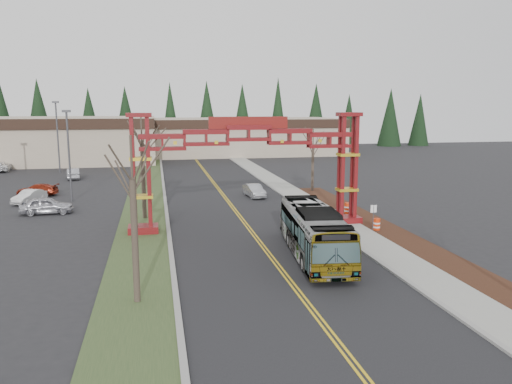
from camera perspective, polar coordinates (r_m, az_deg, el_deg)
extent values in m
plane|color=black|center=(22.37, 7.91, -15.06)|extent=(200.00, 200.00, 0.00)
cube|color=black|center=(45.62, -2.45, -2.07)|extent=(12.00, 110.00, 0.02)
cube|color=gold|center=(45.60, -2.60, -2.06)|extent=(0.12, 100.00, 0.01)
cube|color=gold|center=(45.64, -2.30, -2.04)|extent=(0.12, 100.00, 0.01)
cube|color=gray|center=(46.93, 4.99, -1.68)|extent=(0.30, 110.00, 0.15)
cube|color=gray|center=(47.35, 6.68, -1.61)|extent=(2.60, 110.00, 0.14)
cube|color=#311B10|center=(35.02, 18.43, -6.15)|extent=(2.60, 50.00, 0.12)
cube|color=#304623|center=(45.11, -12.55, -2.39)|extent=(4.00, 110.00, 0.08)
cube|color=gray|center=(45.09, -10.20, -2.27)|extent=(0.30, 110.00, 0.15)
cube|color=#60100C|center=(38.23, -12.75, -4.19)|extent=(2.20, 1.60, 0.60)
cube|color=#60100C|center=(37.12, -13.86, 2.11)|extent=(0.28, 0.28, 8.00)
cube|color=#60100C|center=(37.08, -12.16, 2.17)|extent=(0.28, 0.28, 8.00)
cube|color=#60100C|center=(37.81, -13.81, 2.25)|extent=(0.28, 0.28, 8.00)
cube|color=#60100C|center=(37.78, -12.15, 2.31)|extent=(0.28, 0.28, 8.00)
cube|color=gold|center=(37.71, -12.89, -0.50)|extent=(1.60, 1.10, 0.22)
cube|color=gold|center=(37.33, -13.05, 3.73)|extent=(1.60, 1.10, 0.22)
cube|color=#60100C|center=(37.14, -13.24, 8.57)|extent=(1.80, 1.20, 0.30)
cube|color=#60100C|center=(41.00, 10.23, -3.16)|extent=(2.20, 1.60, 0.60)
cube|color=#60100C|center=(39.75, 9.87, 2.74)|extent=(0.28, 0.28, 8.00)
cube|color=#60100C|center=(40.16, 11.33, 2.77)|extent=(0.28, 0.28, 8.00)
cube|color=#60100C|center=(40.40, 9.51, 2.87)|extent=(0.28, 0.28, 8.00)
cube|color=#60100C|center=(40.80, 10.96, 2.89)|extent=(0.28, 0.28, 8.00)
cube|color=gold|center=(40.53, 10.34, 0.29)|extent=(1.60, 1.10, 0.22)
cube|color=gold|center=(40.17, 10.46, 4.23)|extent=(1.60, 1.10, 0.22)
cube|color=#60100C|center=(40.00, 10.60, 8.73)|extent=(1.80, 1.20, 0.30)
cube|color=#60100C|center=(37.80, -0.87, 6.95)|extent=(16.00, 0.90, 1.00)
cube|color=#60100C|center=(37.85, -0.87, 5.58)|extent=(16.00, 0.90, 0.60)
cube|color=maroon|center=(37.77, -0.87, 7.93)|extent=(6.00, 0.25, 0.90)
cube|color=tan|center=(94.18, -25.67, 5.39)|extent=(46.00, 22.00, 7.50)
cube|color=tan|center=(100.72, -1.70, 6.42)|extent=(38.00, 20.00, 7.00)
cube|color=black|center=(90.66, -0.63, 7.77)|extent=(38.00, 0.40, 1.60)
cone|color=black|center=(115.43, -27.23, 7.28)|extent=(5.60, 5.60, 13.00)
cylinder|color=#382D26|center=(115.72, -27.01, 4.46)|extent=(0.80, 0.80, 1.60)
cone|color=black|center=(113.44, -23.07, 7.55)|extent=(5.60, 5.60, 13.00)
cylinder|color=#382D26|center=(113.72, -22.88, 4.68)|extent=(0.80, 0.80, 1.60)
cone|color=black|center=(112.05, -18.77, 7.79)|extent=(5.60, 5.60, 13.00)
cylinder|color=#382D26|center=(112.34, -18.61, 4.89)|extent=(0.80, 0.80, 1.60)
cone|color=black|center=(111.30, -14.39, 7.99)|extent=(5.60, 5.60, 13.00)
cylinder|color=#382D26|center=(111.59, -14.27, 5.07)|extent=(0.80, 0.80, 1.60)
cone|color=black|center=(111.20, -9.97, 8.14)|extent=(5.60, 5.60, 13.00)
cylinder|color=#382D26|center=(111.49, -9.89, 5.22)|extent=(0.80, 0.80, 1.60)
cone|color=black|center=(111.74, -5.57, 8.25)|extent=(5.60, 5.60, 13.00)
cylinder|color=#382D26|center=(112.03, -5.52, 5.34)|extent=(0.80, 0.80, 1.60)
cone|color=black|center=(112.92, -1.23, 8.31)|extent=(5.60, 5.60, 13.00)
cylinder|color=#382D26|center=(113.21, -1.22, 5.43)|extent=(0.80, 0.80, 1.60)
cone|color=black|center=(114.72, 3.00, 8.32)|extent=(5.60, 5.60, 13.00)
cylinder|color=#382D26|center=(115.01, 2.97, 5.48)|extent=(0.80, 0.80, 1.60)
cone|color=black|center=(117.12, 7.07, 8.29)|extent=(5.60, 5.60, 13.00)
cylinder|color=#382D26|center=(117.39, 7.02, 5.51)|extent=(0.80, 0.80, 1.60)
cone|color=black|center=(120.06, 10.97, 8.22)|extent=(5.60, 5.60, 13.00)
cylinder|color=#382D26|center=(120.33, 10.88, 5.51)|extent=(0.80, 0.80, 1.60)
cone|color=black|center=(123.53, 14.66, 8.12)|extent=(5.60, 5.60, 13.00)
cylinder|color=#382D26|center=(123.79, 14.54, 5.49)|extent=(0.80, 0.80, 1.60)
cone|color=black|center=(127.46, 18.13, 8.00)|extent=(5.60, 5.60, 13.00)
cylinder|color=#382D26|center=(127.72, 17.99, 5.45)|extent=(0.80, 0.80, 1.60)
imported|color=#AAAEB2|center=(31.59, 6.65, -4.55)|extent=(3.83, 11.58, 3.16)
imported|color=#A5A8AD|center=(52.03, -0.21, 0.15)|extent=(1.89, 4.19, 1.34)
imported|color=#B7B7C0|center=(47.56, -22.82, -1.43)|extent=(4.53, 2.01, 1.51)
imported|color=white|center=(53.58, -24.49, -0.48)|extent=(2.83, 4.15, 1.30)
imported|color=maroon|center=(57.82, -23.73, 0.24)|extent=(4.54, 2.58, 1.24)
imported|color=#BBBBC4|center=(69.24, -20.15, 1.98)|extent=(2.09, 4.43, 1.40)
imported|color=white|center=(81.56, -27.12, 2.61)|extent=(3.10, 5.47, 1.44)
cylinder|color=#382D26|center=(24.38, -13.67, -5.63)|extent=(0.31, 0.31, 6.01)
cylinder|color=#382D26|center=(23.66, -14.05, 3.72)|extent=(0.12, 0.12, 2.16)
cylinder|color=#382D26|center=(42.67, -12.75, 1.15)|extent=(0.35, 0.35, 6.29)
cylinder|color=#382D26|center=(42.26, -12.96, 6.83)|extent=(0.13, 0.13, 2.39)
cylinder|color=#382D26|center=(60.95, -12.36, 3.04)|extent=(0.30, 0.30, 4.92)
cylinder|color=#382D26|center=(60.65, -12.48, 6.24)|extent=(0.11, 0.11, 2.09)
cylinder|color=#382D26|center=(55.37, 6.49, 2.58)|extent=(0.30, 0.30, 4.98)
cylinder|color=#382D26|center=(55.05, 6.55, 6.12)|extent=(0.11, 0.11, 2.05)
cylinder|color=#3F3F44|center=(52.55, -20.57, 3.73)|extent=(0.20, 0.20, 8.80)
cube|color=#3F3F44|center=(52.32, -20.87, 8.63)|extent=(0.78, 0.39, 0.24)
cylinder|color=#3F3F44|center=(76.67, -21.71, 5.76)|extent=(0.22, 0.22, 9.85)
cube|color=#3F3F44|center=(76.55, -21.95, 9.52)|extent=(0.88, 0.44, 0.27)
cylinder|color=#3F3F44|center=(38.44, 13.25, -2.99)|extent=(0.06, 0.06, 2.09)
cube|color=white|center=(38.29, 13.29, -1.88)|extent=(0.48, 0.05, 0.57)
cylinder|color=red|center=(38.93, 13.62, -3.68)|extent=(0.52, 0.52, 0.99)
cylinder|color=white|center=(38.89, 13.63, -3.46)|extent=(0.54, 0.54, 0.12)
cylinder|color=white|center=(38.96, 13.61, -3.89)|extent=(0.54, 0.54, 0.12)
cylinder|color=red|center=(42.77, 10.95, -2.33)|extent=(0.55, 0.55, 1.06)
cylinder|color=white|center=(42.74, 10.96, -2.12)|extent=(0.57, 0.57, 0.13)
cylinder|color=white|center=(42.81, 10.95, -2.54)|extent=(0.57, 0.57, 0.13)
cylinder|color=red|center=(44.23, 10.43, -1.90)|extent=(0.56, 0.56, 1.07)
cylinder|color=white|center=(44.20, 10.43, -1.70)|extent=(0.58, 0.58, 0.13)
cylinder|color=white|center=(44.27, 10.42, -2.11)|extent=(0.58, 0.58, 0.13)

